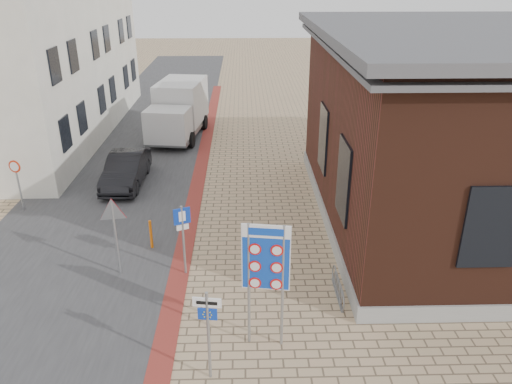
# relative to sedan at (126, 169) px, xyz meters

# --- Properties ---
(ground) EXTENTS (120.00, 120.00, 0.00)m
(ground) POSITION_rel_sedan_xyz_m (5.03, -10.46, -0.67)
(ground) COLOR tan
(ground) RESTS_ON ground
(road_strip) EXTENTS (7.00, 60.00, 0.02)m
(road_strip) POSITION_rel_sedan_xyz_m (-0.47, 4.54, -0.66)
(road_strip) COLOR #38383A
(road_strip) RESTS_ON ground
(curb_strip) EXTENTS (0.60, 40.00, 0.02)m
(curb_strip) POSITION_rel_sedan_xyz_m (3.03, -0.46, -0.66)
(curb_strip) COLOR maroon
(curb_strip) RESTS_ON ground
(brick_building) EXTENTS (13.00, 13.00, 6.80)m
(brick_building) POSITION_rel_sedan_xyz_m (14.02, -3.47, 2.81)
(brick_building) COLOR gray
(brick_building) RESTS_ON ground
(townhouse_mid) EXTENTS (7.40, 6.40, 9.10)m
(townhouse_mid) POSITION_rel_sedan_xyz_m (-5.97, 7.54, 3.89)
(townhouse_mid) COLOR beige
(townhouse_mid) RESTS_ON ground
(townhouse_far) EXTENTS (7.40, 6.40, 8.30)m
(townhouse_far) POSITION_rel_sedan_xyz_m (-5.97, 13.54, 3.49)
(townhouse_far) COLOR beige
(townhouse_far) RESTS_ON ground
(bike_rack) EXTENTS (0.08, 1.80, 0.60)m
(bike_rack) POSITION_rel_sedan_xyz_m (7.68, -8.26, -0.41)
(bike_rack) COLOR slate
(bike_rack) RESTS_ON ground
(sedan) EXTENTS (1.48, 4.11, 1.35)m
(sedan) POSITION_rel_sedan_xyz_m (0.00, 0.00, 0.00)
(sedan) COLOR black
(sedan) RESTS_ON ground
(box_truck) EXTENTS (2.97, 5.83, 2.92)m
(box_truck) POSITION_rel_sedan_xyz_m (1.52, 6.72, 0.83)
(box_truck) COLOR slate
(box_truck) RESTS_ON ground
(border_sign) EXTENTS (1.13, 0.21, 3.32)m
(border_sign) POSITION_rel_sedan_xyz_m (5.53, -10.17, 1.73)
(border_sign) COLOR gray
(border_sign) RESTS_ON ground
(essen_sign) EXTENTS (0.62, 0.13, 2.32)m
(essen_sign) POSITION_rel_sedan_xyz_m (4.23, -11.28, 0.85)
(essen_sign) COLOR gray
(essen_sign) RESTS_ON ground
(parking_sign) EXTENTS (0.48, 0.24, 2.29)m
(parking_sign) POSITION_rel_sedan_xyz_m (3.23, -7.03, 0.87)
(parking_sign) COLOR gray
(parking_sign) RESTS_ON ground
(yield_sign) EXTENTS (0.88, 0.19, 2.47)m
(yield_sign) POSITION_rel_sedan_xyz_m (1.23, -6.96, 1.21)
(yield_sign) COLOR gray
(yield_sign) RESTS_ON ground
(speed_sign) EXTENTS (0.48, 0.15, 2.05)m
(speed_sign) POSITION_rel_sedan_xyz_m (-3.47, -2.46, 0.67)
(speed_sign) COLOR gray
(speed_sign) RESTS_ON ground
(bollard) EXTENTS (0.12, 0.12, 1.02)m
(bollard) POSITION_rel_sedan_xyz_m (1.95, -5.46, -0.17)
(bollard) COLOR orange
(bollard) RESTS_ON ground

